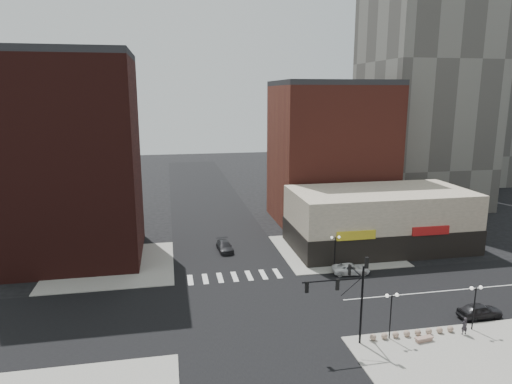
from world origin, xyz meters
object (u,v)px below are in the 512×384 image
object	(u,v)px
pedestrian	(464,326)
stone_bench	(424,339)
street_lamp_se_a	(391,304)
dark_sedan_east	(480,311)
street_lamp_ne	(335,244)
dark_sedan_north	(225,246)
white_suv	(351,269)
traffic_signal	(350,289)
street_lamp_se_b	(475,296)

from	to	relation	value
pedestrian	stone_bench	bearing A→B (deg)	4.93
street_lamp_se_a	dark_sedan_east	world-z (taller)	street_lamp_se_a
street_lamp_ne	dark_sedan_east	distance (m)	16.96
street_lamp_ne	dark_sedan_north	xyz separation A→B (m)	(-12.11, 9.24, -2.64)
dark_sedan_east	pedestrian	bearing A→B (deg)	124.65
pedestrian	street_lamp_se_a	bearing A→B (deg)	-5.62
street_lamp_ne	dark_sedan_east	size ratio (longest dim) A/B	0.99
white_suv	pedestrian	xyz separation A→B (m)	(4.24, -15.13, 0.31)
street_lamp_se_a	dark_sedan_east	size ratio (longest dim) A/B	0.99
street_lamp_ne	white_suv	xyz separation A→B (m)	(1.50, -1.50, -2.68)
street_lamp_ne	dark_sedan_north	distance (m)	15.45
street_lamp_se_a	street_lamp_ne	bearing A→B (deg)	86.42
dark_sedan_north	stone_bench	xyz separation A→B (m)	(13.80, -26.24, -0.33)
street_lamp_ne	stone_bench	size ratio (longest dim) A/B	2.46
white_suv	stone_bench	size ratio (longest dim) A/B	2.61
pedestrian	stone_bench	distance (m)	4.11
traffic_signal	street_lamp_se_b	size ratio (longest dim) A/B	1.87
traffic_signal	pedestrian	xyz separation A→B (m)	(10.50, -0.80, -4.04)
street_lamp_se_a	street_lamp_se_b	distance (m)	8.00
street_lamp_se_b	pedestrian	xyz separation A→B (m)	(-1.26, -0.63, -2.37)
dark_sedan_east	stone_bench	xyz separation A→B (m)	(-7.53, -3.00, -0.39)
traffic_signal	white_suv	distance (m)	16.23
stone_bench	traffic_signal	bearing A→B (deg)	162.07
street_lamp_se_b	dark_sedan_north	distance (m)	31.76
traffic_signal	street_lamp_se_b	xyz separation A→B (m)	(11.76, -0.17, -1.67)
traffic_signal	dark_sedan_east	world-z (taller)	traffic_signal
traffic_signal	pedestrian	distance (m)	11.28
traffic_signal	street_lamp_ne	world-z (taller)	traffic_signal
street_lamp_se_b	dark_sedan_east	xyz separation A→B (m)	(2.23, 2.00, -2.57)
dark_sedan_north	stone_bench	size ratio (longest dim) A/B	2.67
street_lamp_ne	pedestrian	world-z (taller)	street_lamp_ne
street_lamp_ne	traffic_signal	bearing A→B (deg)	-106.75
white_suv	dark_sedan_east	xyz separation A→B (m)	(7.73, -12.50, 0.11)
street_lamp_se_a	traffic_signal	bearing A→B (deg)	177.43
dark_sedan_east	pedestrian	distance (m)	4.37
traffic_signal	street_lamp_se_a	world-z (taller)	traffic_signal
stone_bench	dark_sedan_east	bearing A→B (deg)	14.06
white_suv	dark_sedan_north	distance (m)	17.33
dark_sedan_east	dark_sedan_north	size ratio (longest dim) A/B	0.93
street_lamp_ne	dark_sedan_north	size ratio (longest dim) A/B	0.92
dark_sedan_north	traffic_signal	bearing A→B (deg)	-77.33
dark_sedan_east	dark_sedan_north	bearing A→B (deg)	40.15
street_lamp_ne	pedestrian	xyz separation A→B (m)	(5.74, -16.63, -2.37)
dark_sedan_east	white_suv	bearing A→B (deg)	29.31
traffic_signal	street_lamp_se_a	distance (m)	4.12
white_suv	dark_sedan_north	bearing A→B (deg)	58.65
street_lamp_se_b	pedestrian	world-z (taller)	street_lamp_se_b
white_suv	street_lamp_se_a	bearing A→B (deg)	177.15
dark_sedan_north	pedestrian	world-z (taller)	pedestrian
street_lamp_se_b	dark_sedan_north	size ratio (longest dim) A/B	0.92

